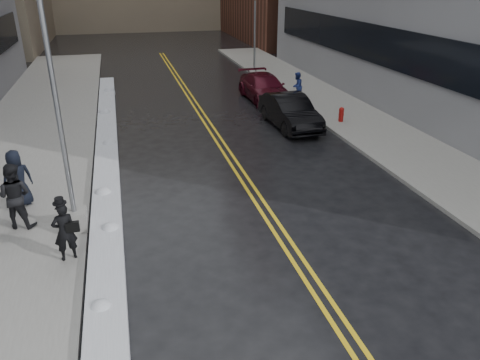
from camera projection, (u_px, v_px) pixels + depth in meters
ground at (200, 254)px, 12.80m from camera, size 160.00×160.00×0.00m
sidewalk_west at (29, 148)px, 20.29m from camera, size 5.50×50.00×0.15m
sidewalk_east at (358, 121)px, 23.90m from camera, size 4.00×50.00×0.15m
lane_line_left at (212, 135)px, 22.18m from camera, size 0.12×50.00×0.01m
lane_line_right at (218, 134)px, 22.25m from camera, size 0.12×50.00×0.01m
snow_ridge at (107, 155)px, 19.24m from camera, size 0.90×30.00×0.34m
lamppost at (65, 153)px, 12.78m from camera, size 0.65×0.65×7.62m
fire_hydrant at (341, 114)px, 23.48m from camera, size 0.26×0.26×0.73m
traffic_signal at (255, 26)px, 34.57m from camera, size 0.16×0.20×6.00m
pedestrian_fedora at (64, 232)px, 12.02m from camera, size 0.68×0.54×1.62m
pedestrian_b at (15, 196)px, 13.52m from camera, size 1.14×0.99×1.99m
pedestrian_c at (17, 178)px, 14.81m from camera, size 1.07×0.90×1.87m
pedestrian_east at (297, 86)px, 27.27m from camera, size 0.99×0.98×1.61m
car_black at (290, 111)px, 22.94m from camera, size 1.87×4.88×1.59m
car_maroon at (264, 88)px, 27.74m from camera, size 2.27×5.30×1.52m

